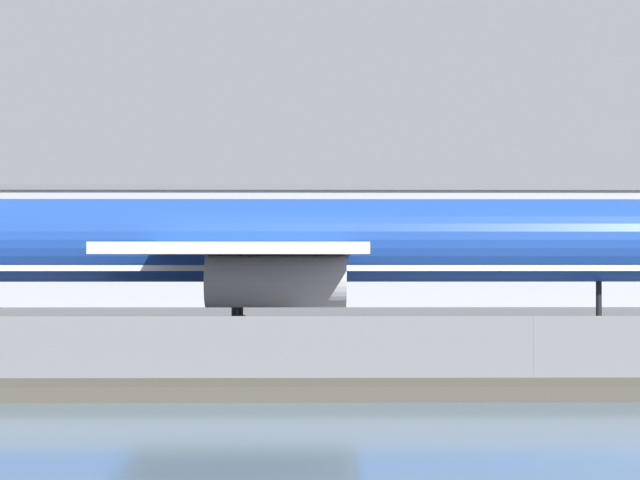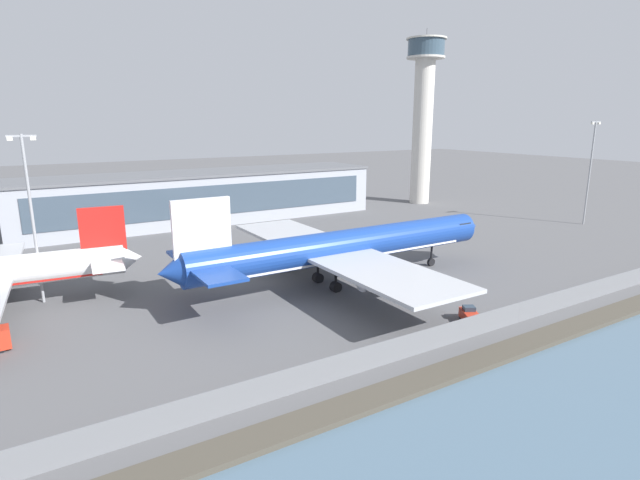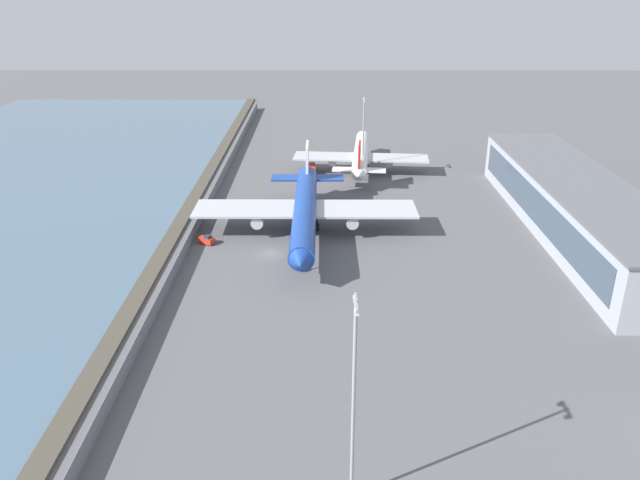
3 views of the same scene
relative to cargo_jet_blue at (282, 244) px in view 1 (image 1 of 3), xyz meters
name	(u,v)px [view 1 (image 1 of 3)]	position (x,y,z in m)	size (l,w,h in m)	color
ground_plane	(475,350)	(9.65, -6.29, -5.32)	(500.00, 500.00, 0.00)	#565659
shoreline_seawall	(559,390)	(9.65, -26.79, -5.07)	(320.00, 3.00, 0.50)	#474238
perimeter_fence	(534,350)	(9.65, -22.29, -4.09)	(280.00, 0.10, 2.46)	slate
cargo_jet_blue	(282,244)	(0.00, 0.00, 0.00)	(52.29, 45.04, 13.94)	#193D93
baggage_tug	(399,355)	(4.94, -19.26, -4.51)	(2.97, 3.57, 1.80)	red
terminal_building	(281,246)	(-1.15, 54.67, 0.32)	(80.47, 17.17, 11.24)	#9EA3AD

